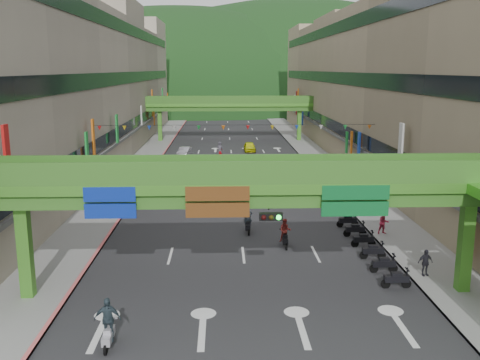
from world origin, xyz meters
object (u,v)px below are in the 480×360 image
(scooter_rider_near, at_px, (248,221))
(pedestrian_red, at_px, (383,225))
(scooter_rider_mid, at_px, (285,233))
(car_yellow, at_px, (250,147))
(overpass_near, at_px, (269,199))
(car_silver, at_px, (185,152))

(scooter_rider_near, xyz_separation_m, pedestrian_red, (9.29, -0.91, -0.14))
(scooter_rider_mid, relative_size, car_yellow, 0.49)
(overpass_near, xyz_separation_m, scooter_rider_mid, (1.81, 8.03, -4.24))
(overpass_near, bearing_deg, scooter_rider_near, 92.16)
(car_silver, xyz_separation_m, pedestrian_red, (15.96, -34.20, 0.13))
(pedestrian_red, bearing_deg, scooter_rider_mid, -169.45)
(car_yellow, relative_size, pedestrian_red, 2.48)
(scooter_rider_near, distance_m, pedestrian_red, 9.33)
(scooter_rider_mid, distance_m, car_silver, 37.47)
(scooter_rider_mid, bearing_deg, car_yellow, 90.25)
(scooter_rider_mid, height_order, pedestrian_red, scooter_rider_mid)
(scooter_rider_near, relative_size, car_yellow, 0.51)
(overpass_near, xyz_separation_m, car_silver, (-7.09, 44.42, -4.56))
(scooter_rider_near, distance_m, car_yellow, 37.63)
(overpass_near, xyz_separation_m, scooter_rider_near, (-0.42, 11.13, -4.30))
(overpass_near, height_order, car_silver, overpass_near)
(car_silver, distance_m, car_yellow, 9.72)
(scooter_rider_mid, distance_m, car_yellow, 40.67)
(scooter_rider_near, bearing_deg, overpass_near, -87.84)
(scooter_rider_mid, relative_size, pedestrian_red, 1.23)
(scooter_rider_near, bearing_deg, scooter_rider_mid, -54.27)
(car_silver, bearing_deg, scooter_rider_near, -69.40)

